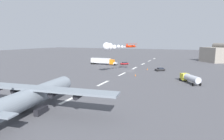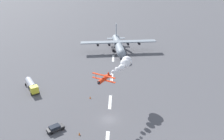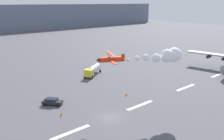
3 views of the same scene
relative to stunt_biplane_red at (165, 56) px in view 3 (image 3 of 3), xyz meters
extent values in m
plane|color=#4C4C51|center=(-11.85, 3.97, -11.43)|extent=(440.00, 440.00, 0.00)
cube|color=white|center=(-20.97, 3.97, -11.43)|extent=(8.00, 0.90, 0.01)
cube|color=white|center=(-2.72, 3.97, -11.43)|extent=(8.00, 0.90, 0.01)
cube|color=white|center=(15.53, 3.97, -11.43)|extent=(8.00, 0.90, 0.01)
cube|color=white|center=(33.79, 3.97, -11.43)|extent=(8.00, 0.90, 0.01)
cylinder|color=black|center=(41.08, 11.20, -7.66)|extent=(2.52, 1.39, 1.10)
cylinder|color=black|center=(41.73, 6.04, -7.66)|extent=(2.52, 1.39, 1.10)
cylinder|color=red|center=(-10.00, 5.25, -0.10)|extent=(4.92, 3.25, 1.04)
cube|color=red|center=(-10.18, 5.34, -0.25)|extent=(3.72, 6.34, 0.12)
cube|color=red|center=(-10.18, 5.34, 1.00)|extent=(3.72, 6.34, 0.12)
cylinder|color=black|center=(-11.29, 3.22, 0.37)|extent=(0.08, 0.08, 1.25)
cylinder|color=black|center=(-9.06, 7.46, 0.37)|extent=(0.08, 0.08, 1.25)
cube|color=red|center=(-8.00, 4.20, 0.35)|extent=(0.67, 0.41, 1.10)
cube|color=red|center=(-8.00, 4.20, -0.05)|extent=(1.46, 2.05, 0.08)
cone|color=black|center=(-12.53, 6.57, -0.10)|extent=(1.03, 1.11, 0.88)
sphere|color=white|center=(-7.16, 3.53, -0.35)|extent=(0.70, 0.70, 0.70)
sphere|color=white|center=(-5.25, 2.98, -0.20)|extent=(1.13, 1.13, 1.13)
sphere|color=white|center=(-3.91, 1.86, -0.06)|extent=(1.43, 1.43, 1.43)
sphere|color=white|center=(-1.97, 0.70, -0.29)|extent=(1.85, 1.85, 1.85)
sphere|color=white|center=(0.37, -0.37, 0.02)|extent=(2.85, 2.85, 2.85)
sphere|color=white|center=(2.08, -0.94, -0.10)|extent=(2.60, 2.60, 2.60)
sphere|color=white|center=(2.02, -0.93, 0.13)|extent=(3.11, 3.11, 3.11)
cube|color=yellow|center=(1.57, 28.43, -9.83)|extent=(3.14, 3.20, 2.20)
cylinder|color=#B7BCC6|center=(5.35, 30.79, -9.58)|extent=(6.80, 5.34, 2.10)
cylinder|color=black|center=(1.70, 27.09, -10.93)|extent=(1.02, 0.80, 1.00)
cylinder|color=black|center=(8.15, 31.13, -10.93)|extent=(1.02, 0.80, 1.00)
cylinder|color=black|center=(0.43, 29.13, -10.93)|extent=(1.02, 0.80, 1.00)
cylinder|color=black|center=(6.87, 33.17, -10.93)|extent=(1.02, 0.80, 1.00)
cube|color=#262628|center=(-17.07, 17.28, -10.79)|extent=(4.16, 4.59, 0.65)
cube|color=#1E232D|center=(-17.20, 17.44, -10.19)|extent=(2.95, 3.11, 0.55)
cylinder|color=black|center=(-15.40, 16.63, -11.11)|extent=(0.57, 0.64, 0.64)
cylinder|color=black|center=(-17.32, 19.06, -11.11)|extent=(0.57, 0.64, 0.64)
cylinder|color=black|center=(-16.82, 15.51, -11.11)|extent=(0.57, 0.64, 0.64)
cylinder|color=black|center=(-18.74, 17.94, -11.11)|extent=(0.57, 0.64, 0.64)
cone|color=orange|center=(-18.59, 11.01, -11.06)|extent=(0.44, 0.44, 0.75)
cone|color=orange|center=(-0.76, 10.26, -11.06)|extent=(0.44, 0.44, 0.75)
camera|label=1|loc=(69.36, 30.11, 2.54)|focal=29.89mm
camera|label=2|loc=(-69.48, 1.36, 29.07)|focal=40.87mm
camera|label=3|loc=(-42.84, -31.20, 10.86)|focal=41.02mm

